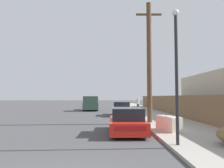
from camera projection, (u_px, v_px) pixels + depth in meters
sidewalk_curb at (144, 111)px, 27.41m from camera, size 4.20×63.00×0.12m
discarded_fridge at (168, 123)px, 11.34m from camera, size 1.04×1.76×0.78m
parked_sports_car_red at (127, 122)px, 11.28m from camera, size 1.81×4.30×1.32m
car_parked_mid at (121, 109)px, 21.94m from camera, size 1.82×4.60×1.38m
pickup_truck at (91, 103)px, 29.62m from camera, size 2.43×5.69×1.95m
utility_pole at (149, 60)px, 15.31m from camera, size 1.80×0.34×8.44m
street_lamp at (176, 66)px, 8.15m from camera, size 0.26×0.26×5.07m
wooden_fence at (171, 105)px, 22.35m from camera, size 0.08×37.62×1.87m
pedestrian at (138, 104)px, 27.35m from camera, size 0.34×0.34×1.72m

